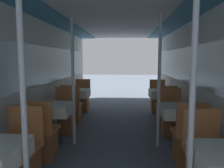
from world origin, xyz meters
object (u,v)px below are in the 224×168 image
chair_left_near_2 (72,111)px  chair_right_far_1 (171,121)px  dining_table_left_2 (77,94)px  chair_right_near_1 (188,143)px  chair_right_far_0 (205,166)px  chair_left_near_1 (42,140)px  chair_right_far_2 (158,102)px  chair_left_far_0 (21,160)px  chair_right_near_2 (165,112)px  chair_left_far_1 (64,119)px  support_pole_left_1 (73,81)px  dining_table_left_1 (54,110)px  support_pole_right_1 (159,82)px  chair_left_far_2 (82,101)px  dining_table_right_1 (179,112)px  support_pole_right_0 (192,105)px  dining_table_right_2 (161,95)px  support_pole_left_0 (23,103)px

chair_left_near_2 → chair_right_far_1: (2.17, -0.68, 0.00)m
dining_table_left_2 → chair_right_near_1: 3.28m
dining_table_left_2 → chair_right_far_0: chair_right_far_0 is taller
chair_left_near_1 → dining_table_left_2: 2.46m
chair_right_far_0 → chair_right_far_2: 3.70m
chair_left_far_0 → chair_right_far_1: bearing=-139.6°
chair_right_near_2 → chair_right_far_2: 1.17m
chair_left_far_1 → chair_left_far_0: bearing=90.0°
support_pole_left_1 → chair_right_near_1: (1.82, -0.59, -0.83)m
chair_left_near_1 → chair_right_far_2: (2.17, 3.02, 0.00)m
dining_table_left_1 → chair_left_near_1: 0.67m
support_pole_left_1 → support_pole_right_1: same height
chair_left_far_2 → dining_table_right_1: chair_left_far_2 is taller
dining_table_right_1 → chair_right_far_0: bearing=-90.0°
chair_right_far_1 → support_pole_right_0: bearing=81.9°
dining_table_right_2 → chair_left_near_2: bearing=-164.9°
support_pole_left_0 → dining_table_right_2: 4.16m
chair_right_near_2 → chair_right_near_1: bearing=-90.0°
support_pole_left_1 → chair_left_near_2: (-0.35, 1.26, -0.83)m
dining_table_left_1 → chair_right_near_2: size_ratio=0.78×
chair_left_far_2 → chair_right_near_2: (2.17, -1.17, 0.00)m
chair_left_near_2 → dining_table_right_1: (2.17, -1.26, 0.31)m
chair_left_far_1 → support_pole_left_1: (0.35, -0.59, 0.83)m
support_pole_right_1 → chair_right_far_2: size_ratio=2.44×
support_pole_right_1 → chair_left_near_1: bearing=-162.2°
chair_right_far_0 → chair_right_far_2: same height
chair_left_far_0 → dining_table_left_2: 3.13m
dining_table_left_2 → chair_right_far_0: bearing=-55.1°
chair_left_far_2 → chair_right_near_1: (2.17, -3.02, 0.00)m
chair_left_far_1 → support_pole_left_1: 1.08m
chair_right_far_2 → support_pole_right_1: bearing=81.9°
support_pole_right_0 → dining_table_right_1: 1.95m
support_pole_left_0 → chair_right_near_2: support_pole_left_0 is taller
chair_right_near_1 → dining_table_right_2: size_ratio=1.27×
support_pole_right_0 → support_pole_right_1: same height
chair_left_far_0 → chair_left_near_2: 2.52m
chair_right_far_0 → chair_left_near_1: bearing=-17.3°
chair_left_far_2 → dining_table_right_1: size_ratio=1.27×
dining_table_left_2 → chair_right_far_2: bearing=15.1°
chair_right_far_2 → chair_left_far_0: bearing=59.6°
chair_left_far_1 → chair_left_far_2: size_ratio=1.00×
dining_table_left_1 → dining_table_right_1: same height
chair_right_far_2 → dining_table_left_1: bearing=48.3°
support_pole_left_1 → dining_table_right_2: size_ratio=3.11×
support_pole_left_1 → chair_left_far_2: 2.60m
chair_right_far_0 → chair_left_far_1: bearing=-40.4°
support_pole_left_0 → dining_table_left_1: support_pole_left_0 is taller
dining_table_left_2 → support_pole_right_1: 2.65m
chair_right_far_1 → chair_right_near_1: bearing=90.0°
support_pole_right_0 → dining_table_right_1: support_pole_right_0 is taller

